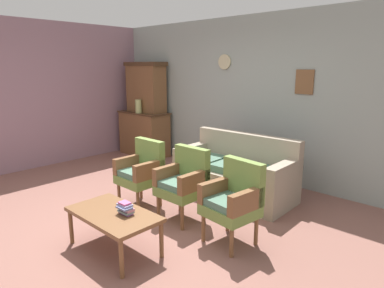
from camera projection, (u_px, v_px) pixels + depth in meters
name	position (u px, v px, depth m)	size (l,w,h in m)	color
ground_plane	(130.00, 223.00, 4.19)	(7.68, 7.68, 0.00)	#84564C
wall_back_with_decor	(254.00, 98.00, 5.75)	(6.40, 0.09, 2.70)	#939E99
wall_left_side	(16.00, 97.00, 6.04)	(0.06, 5.20, 2.70)	gray
side_cabinet	(144.00, 133.00, 7.34)	(1.16, 0.55, 0.93)	brown
cabinet_upper_hutch	(146.00, 87.00, 7.17)	(0.99, 0.38, 1.03)	brown
vase_on_cabinet	(138.00, 106.00, 7.04)	(0.13, 0.13, 0.28)	tan
floral_couch	(236.00, 174.00, 5.01)	(1.75, 0.85, 0.90)	gray
armchair_near_couch_end	(142.00, 170.00, 4.64)	(0.52, 0.49, 0.90)	olive
armchair_by_doorway	(184.00, 181.00, 4.21)	(0.52, 0.49, 0.90)	olive
armchair_row_middle	(233.00, 199.00, 3.64)	(0.57, 0.55, 0.90)	olive
coffee_table	(114.00, 216.00, 3.50)	(1.00, 0.56, 0.42)	brown
book_stack_on_table	(125.00, 208.00, 3.43)	(0.17, 0.12, 0.12)	#A15AB1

